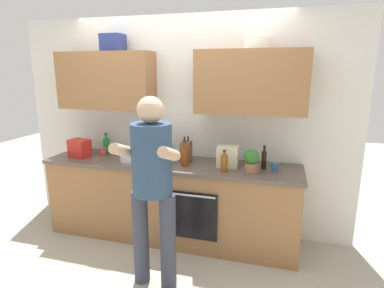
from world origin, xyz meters
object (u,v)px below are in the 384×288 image
Objects in this scene: cup_ceramic at (103,151)px; grocery_bag_crisps at (80,148)px; bottle_soda at (106,145)px; bottle_vinegar at (185,155)px; bottle_syrup at (224,163)px; mixing_bowl at (132,157)px; potted_herb at (251,160)px; cup_tea at (275,167)px; person_standing at (152,179)px; knife_block at (186,151)px; bottle_water at (139,148)px; grocery_bag_produce at (162,152)px; bottle_soy at (264,159)px; grocery_bag_rice at (228,156)px.

grocery_bag_crisps is at bearing -145.34° from cup_ceramic.
bottle_vinegar is at bearing -14.07° from bottle_soda.
bottle_vinegar reaches higher than bottle_syrup.
potted_herb is (1.33, -0.07, 0.09)m from mixing_bowl.
bottle_vinegar is 0.93m from cup_tea.
cup_ceramic is (-2.01, 0.09, 0.00)m from cup_tea.
bottle_syrup reaches higher than mixing_bowl.
grocery_bag_crisps is at bearing 179.41° from bottle_vinegar.
cup_ceramic is (-1.02, 0.90, -0.06)m from person_standing.
grocery_bag_crisps is (-1.26, -0.16, -0.01)m from knife_block.
knife_block is (0.02, 0.92, 0.01)m from person_standing.
bottle_water is 1.59m from cup_tea.
grocery_bag_produce is at bearing -14.23° from bottle_soda.
bottle_water is at bearing 174.17° from bottle_soy.
bottle_soy is 0.87× the size of knife_block.
bottle_water is 0.44m from bottle_soda.
grocery_bag_crisps reaches higher than cup_tea.
person_standing is at bearing -91.48° from knife_block.
grocery_bag_rice is (0.50, 0.87, 0.00)m from person_standing.
bottle_syrup is at bearing -28.25° from knife_block.
mixing_bowl is at bearing 176.80° from potted_herb.
bottle_soy is 1.02× the size of bottle_soda.
cup_tea is at bearing -25.81° from bottle_soy.
bottle_syrup is 2.65× the size of cup_tea.
bottle_soy is 1.03× the size of grocery_bag_produce.
grocery_bag_crisps is at bearing -176.80° from grocery_bag_produce.
grocery_bag_produce is at bearing -157.78° from knife_block.
grocery_bag_rice is (1.07, 0.09, 0.06)m from mixing_bowl.
bottle_water is 0.79× the size of mixing_bowl.
bottle_syrup reaches higher than cup_tea.
grocery_bag_produce reaches higher than cup_tea.
grocery_bag_produce reaches higher than grocery_bag_rice.
bottle_soy is 1.10m from grocery_bag_produce.
bottle_water is at bearing 172.66° from cup_tea.
bottle_soy is 0.20m from potted_herb.
grocery_bag_crisps is at bearing -172.76° from knife_block.
bottle_syrup is 1.57m from bottle_soda.
cup_tea is at bearing -5.68° from bottle_soda.
bottle_vinegar is 1.25× the size of grocery_bag_rice.
cup_ceramic is 1.05m from knife_block.
bottle_syrup is at bearing -18.09° from bottle_water.
potted_herb reaches higher than cup_tea.
potted_herb and grocery_bag_produce have the same top height.
bottle_water is 0.42m from grocery_bag_produce.
person_standing is 7.04× the size of bottle_soda.
person_standing is 7.62× the size of grocery_bag_rice.
bottle_water reaches higher than grocery_bag_rice.
grocery_bag_crisps is at bearing -176.26° from grocery_bag_rice.
bottle_soy is at bearing 3.09° from grocery_bag_crisps.
person_standing reaches higher than grocery_bag_produce.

